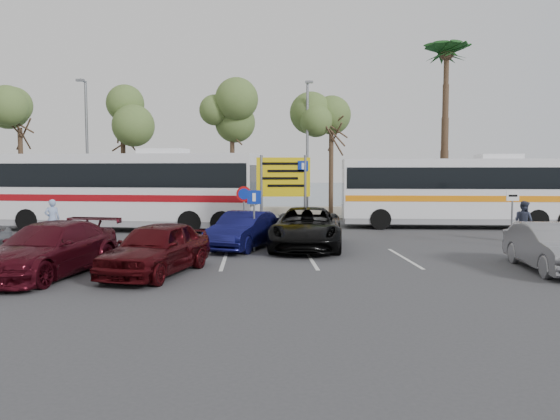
{
  "coord_description": "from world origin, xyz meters",
  "views": [
    {
      "loc": [
        -0.21,
        -19.11,
        3.0
      ],
      "look_at": [
        0.85,
        3.0,
        1.36
      ],
      "focal_mm": 35.0,
      "sensor_mm": 36.0,
      "label": 1
    }
  ],
  "objects_px": {
    "street_lamp_right": "(307,143)",
    "coach_bus_left": "(127,193)",
    "direction_sign": "(283,184)",
    "coach_bus_right": "(461,194)",
    "car_blue": "(244,230)",
    "pedestrian_far": "(524,221)",
    "car_silver_b": "(552,247)",
    "pedestrian_near": "(52,219)",
    "car_red": "(156,248)",
    "suv_black": "(307,228)",
    "car_maroon": "(50,249)",
    "street_lamp_left": "(87,142)"
  },
  "relations": [
    {
      "from": "street_lamp_right",
      "to": "car_red",
      "type": "xyz_separation_m",
      "value": [
        -6.0,
        -17.02,
        -3.84
      ]
    },
    {
      "from": "direction_sign",
      "to": "coach_bus_right",
      "type": "bearing_deg",
      "value": 29.38
    },
    {
      "from": "car_red",
      "to": "pedestrian_far",
      "type": "xyz_separation_m",
      "value": [
        14.0,
        6.44,
        0.09
      ]
    },
    {
      "from": "coach_bus_right",
      "to": "pedestrian_near",
      "type": "distance_m",
      "value": 19.84
    },
    {
      "from": "street_lamp_left",
      "to": "coach_bus_right",
      "type": "distance_m",
      "value": 21.28
    },
    {
      "from": "coach_bus_right",
      "to": "car_silver_b",
      "type": "height_order",
      "value": "coach_bus_right"
    },
    {
      "from": "coach_bus_left",
      "to": "car_red",
      "type": "bearing_deg",
      "value": -73.27
    },
    {
      "from": "street_lamp_left",
      "to": "pedestrian_near",
      "type": "xyz_separation_m",
      "value": [
        1.0,
        -8.52,
        -3.74
      ]
    },
    {
      "from": "street_lamp_right",
      "to": "suv_black",
      "type": "relative_size",
      "value": 1.42
    },
    {
      "from": "car_silver_b",
      "to": "street_lamp_right",
      "type": "bearing_deg",
      "value": 115.17
    },
    {
      "from": "car_silver_b",
      "to": "pedestrian_far",
      "type": "distance_m",
      "value": 6.86
    },
    {
      "from": "car_silver_b",
      "to": "pedestrian_far",
      "type": "relative_size",
      "value": 2.52
    },
    {
      "from": "coach_bus_left",
      "to": "suv_black",
      "type": "xyz_separation_m",
      "value": [
        8.3,
        -6.64,
        -1.08
      ]
    },
    {
      "from": "car_silver_b",
      "to": "car_blue",
      "type": "bearing_deg",
      "value": 158.43
    },
    {
      "from": "car_red",
      "to": "pedestrian_far",
      "type": "height_order",
      "value": "pedestrian_far"
    },
    {
      "from": "street_lamp_right",
      "to": "pedestrian_far",
      "type": "relative_size",
      "value": 4.69
    },
    {
      "from": "coach_bus_right",
      "to": "car_silver_b",
      "type": "relative_size",
      "value": 2.88
    },
    {
      "from": "street_lamp_right",
      "to": "suv_black",
      "type": "xyz_separation_m",
      "value": [
        -1.2,
        -12.02,
        -3.82
      ]
    },
    {
      "from": "pedestrian_far",
      "to": "car_silver_b",
      "type": "bearing_deg",
      "value": 132.97
    },
    {
      "from": "coach_bus_left",
      "to": "suv_black",
      "type": "distance_m",
      "value": 10.69
    },
    {
      "from": "coach_bus_right",
      "to": "pedestrian_near",
      "type": "bearing_deg",
      "value": -169.7
    },
    {
      "from": "car_blue",
      "to": "car_red",
      "type": "bearing_deg",
      "value": -93.57
    },
    {
      "from": "coach_bus_left",
      "to": "coach_bus_right",
      "type": "bearing_deg",
      "value": 1.35
    },
    {
      "from": "street_lamp_right",
      "to": "coach_bus_left",
      "type": "bearing_deg",
      "value": -150.49
    },
    {
      "from": "street_lamp_right",
      "to": "pedestrian_near",
      "type": "height_order",
      "value": "street_lamp_right"
    },
    {
      "from": "car_maroon",
      "to": "pedestrian_far",
      "type": "height_order",
      "value": "pedestrian_far"
    },
    {
      "from": "direction_sign",
      "to": "car_silver_b",
      "type": "distance_m",
      "value": 10.29
    },
    {
      "from": "coach_bus_right",
      "to": "car_blue",
      "type": "xyz_separation_m",
      "value": [
        -11.1,
        -7.04,
        -1.05
      ]
    },
    {
      "from": "car_maroon",
      "to": "car_red",
      "type": "height_order",
      "value": "car_red"
    },
    {
      "from": "street_lamp_right",
      "to": "pedestrian_near",
      "type": "xyz_separation_m",
      "value": [
        -12.0,
        -8.52,
        -3.74
      ]
    },
    {
      "from": "car_blue",
      "to": "suv_black",
      "type": "relative_size",
      "value": 0.76
    },
    {
      "from": "coach_bus_left",
      "to": "pedestrian_far",
      "type": "height_order",
      "value": "coach_bus_left"
    },
    {
      "from": "street_lamp_left",
      "to": "coach_bus_left",
      "type": "relative_size",
      "value": 0.61
    },
    {
      "from": "direction_sign",
      "to": "car_silver_b",
      "type": "xyz_separation_m",
      "value": [
        7.61,
        -6.7,
        -1.72
      ]
    },
    {
      "from": "car_maroon",
      "to": "coach_bus_right",
      "type": "bearing_deg",
      "value": 50.19
    },
    {
      "from": "street_lamp_right",
      "to": "car_red",
      "type": "height_order",
      "value": "street_lamp_right"
    },
    {
      "from": "coach_bus_left",
      "to": "car_blue",
      "type": "relative_size",
      "value": 3.07
    },
    {
      "from": "coach_bus_left",
      "to": "car_silver_b",
      "type": "bearing_deg",
      "value": -37.6
    },
    {
      "from": "suv_black",
      "to": "pedestrian_near",
      "type": "distance_m",
      "value": 11.35
    },
    {
      "from": "direction_sign",
      "to": "coach_bus_right",
      "type": "height_order",
      "value": "coach_bus_right"
    },
    {
      "from": "street_lamp_right",
      "to": "coach_bus_right",
      "type": "xyz_separation_m",
      "value": [
        7.5,
        -4.98,
        -2.84
      ]
    },
    {
      "from": "coach_bus_right",
      "to": "car_maroon",
      "type": "relative_size",
      "value": 2.38
    },
    {
      "from": "coach_bus_left",
      "to": "pedestrian_near",
      "type": "bearing_deg",
      "value": -128.5
    },
    {
      "from": "street_lamp_right",
      "to": "car_maroon",
      "type": "distance_m",
      "value": 19.63
    },
    {
      "from": "car_blue",
      "to": "car_maroon",
      "type": "height_order",
      "value": "car_maroon"
    },
    {
      "from": "car_maroon",
      "to": "coach_bus_left",
      "type": "bearing_deg",
      "value": 106.52
    },
    {
      "from": "street_lamp_left",
      "to": "car_blue",
      "type": "xyz_separation_m",
      "value": [
        9.4,
        -12.02,
        -3.89
      ]
    },
    {
      "from": "car_silver_b",
      "to": "pedestrian_far",
      "type": "height_order",
      "value": "pedestrian_far"
    },
    {
      "from": "car_red",
      "to": "suv_black",
      "type": "distance_m",
      "value": 6.93
    },
    {
      "from": "coach_bus_left",
      "to": "suv_black",
      "type": "relative_size",
      "value": 2.34
    }
  ]
}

